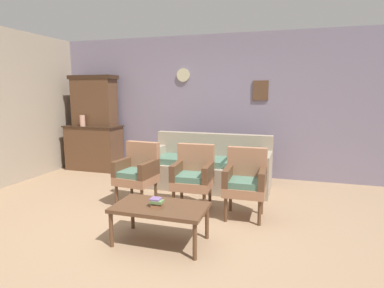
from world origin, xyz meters
name	(u,v)px	position (x,y,z in m)	size (l,w,h in m)	color
ground_plane	(164,225)	(0.00, 0.00, 0.00)	(7.68, 7.68, 0.00)	#997A5B
wall_back_with_decor	(213,106)	(0.00, 2.63, 1.35)	(6.40, 0.09, 2.70)	gray
side_cabinet	(94,147)	(-2.48, 2.25, 0.47)	(1.16, 0.55, 0.93)	brown
cabinet_upper_hutch	(94,100)	(-2.48, 2.33, 1.45)	(0.99, 0.38, 1.03)	brown
vase_on_cabinet	(82,121)	(-2.60, 2.06, 1.04)	(0.11, 0.11, 0.23)	tan
floral_couch	(209,169)	(0.15, 1.70, 0.32)	(2.08, 0.84, 0.90)	gray
armchair_by_doorway	(138,171)	(-0.64, 0.60, 0.50)	(0.57, 0.54, 0.90)	#9E6B4C
armchair_row_middle	(193,174)	(0.19, 0.64, 0.50)	(0.54, 0.51, 0.90)	#9E6B4C
armchair_near_couch_end	(245,180)	(0.92, 0.57, 0.50)	(0.53, 0.50, 0.90)	#9E6B4C
coffee_table	(160,210)	(0.14, -0.43, 0.38)	(1.00, 0.56, 0.42)	brown
book_stack_on_table	(156,202)	(0.11, -0.46, 0.47)	(0.15, 0.12, 0.09)	#AC6D49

